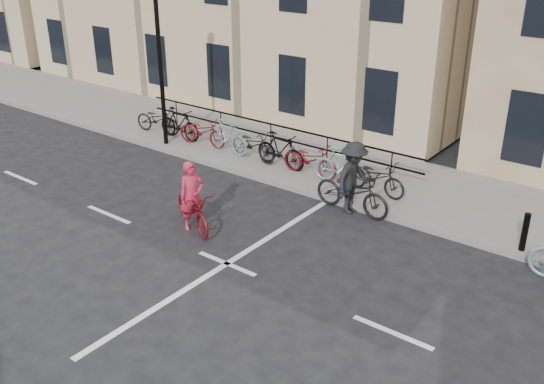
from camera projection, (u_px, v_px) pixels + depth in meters
The scene contains 7 objects.
ground at pixel (227, 264), 13.24m from camera, with size 120.00×120.00×0.00m, color black.
sidewalk at pixel (256, 148), 19.77m from camera, with size 46.00×4.00×0.15m, color slate.
lamp_post at pixel (159, 41), 18.59m from camera, with size 0.36×0.36×5.28m.
bollard_east at pixel (525, 232), 13.31m from camera, with size 0.14×0.14×0.90m, color black.
parked_bikes at pixel (254, 144), 18.45m from camera, with size 10.40×1.23×1.05m.
cyclist_pink at pixel (193, 206), 14.56m from camera, with size 2.02×1.41×1.71m.
cyclist_dark at pixel (353, 185), 15.30m from camera, with size 2.16×1.25×1.90m.
Camera 1 is at (7.71, -8.50, 6.86)m, focal length 40.00 mm.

